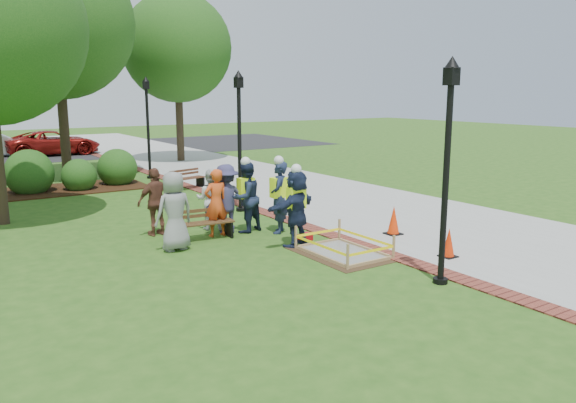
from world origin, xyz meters
TOP-DOWN VIEW (x-y plane):
  - ground at (0.00, 0.00)m, footprint 100.00×100.00m
  - sidewalk at (5.00, 10.00)m, footprint 6.00×60.00m
  - brick_edging at (1.75, 10.00)m, footprint 0.50×60.00m
  - mulch_bed at (-3.00, 12.00)m, footprint 7.00×3.00m
  - parking_lot at (0.00, 27.00)m, footprint 36.00×12.00m
  - wet_concrete_pad at (0.93, -0.42)m, footprint 1.70×2.30m
  - bench_near at (-1.10, 2.48)m, footprint 1.43×0.60m
  - bench_far at (1.50, 9.59)m, footprint 1.44×0.80m
  - cone_front at (2.70, -1.93)m, footprint 0.34×0.34m
  - cone_back at (3.10, 0.22)m, footprint 0.39×0.39m
  - cone_far at (3.26, 10.14)m, footprint 0.40×0.40m
  - toolbox at (0.87, 0.99)m, footprint 0.41×0.29m
  - lamp_near at (1.25, -3.00)m, footprint 0.28×0.28m
  - lamp_mid at (1.25, 5.00)m, footprint 0.28×0.28m
  - lamp_far at (1.25, 13.00)m, footprint 0.28×0.28m
  - tree_back at (-1.73, 14.75)m, footprint 6.20×6.20m
  - tree_right at (4.79, 18.08)m, footprint 5.60×5.60m
  - shrub_b at (-3.63, 11.96)m, footprint 1.72×1.72m
  - shrub_c at (-1.99, 11.59)m, footprint 1.28×1.28m
  - shrub_d at (-0.39, 12.12)m, footprint 1.54×1.54m
  - shrub_e at (-3.28, 13.33)m, footprint 0.88×0.88m
  - casual_person_a at (-2.11, 2.00)m, footprint 0.62×0.44m
  - casual_person_b at (-0.74, 2.63)m, footprint 0.56×0.37m
  - casual_person_c at (-0.55, 3.35)m, footprint 0.62×0.59m
  - casual_person_d at (-1.96, 3.56)m, footprint 0.59×0.42m
  - casual_person_e at (-0.37, 2.78)m, footprint 0.58×0.37m
  - hivis_worker_a at (0.45, 0.77)m, footprint 0.68×0.57m
  - hivis_worker_b at (0.78, 2.05)m, footprint 0.68×0.71m
  - hivis_worker_c at (0.11, 2.60)m, footprint 0.67×0.53m
  - parked_car_c at (-0.29, 24.76)m, footprint 2.10×4.77m

SIDE VIEW (x-z plane):
  - ground at x=0.00m, z-range 0.00..0.00m
  - shrub_b at x=-3.63m, z-range -0.86..0.86m
  - shrub_c at x=-1.99m, z-range -0.64..0.64m
  - shrub_d at x=-0.39m, z-range -0.77..0.77m
  - shrub_e at x=-3.28m, z-range -0.44..0.44m
  - parked_car_c at x=-0.29m, z-range -0.78..0.78m
  - parking_lot at x=0.00m, z-range 0.00..0.01m
  - sidewalk at x=5.00m, z-range 0.00..0.02m
  - brick_edging at x=1.75m, z-range 0.00..0.03m
  - mulch_bed at x=-3.00m, z-range -0.01..0.04m
  - toolbox at x=0.87m, z-range 0.00..0.19m
  - wet_concrete_pad at x=0.93m, z-range -0.04..0.51m
  - bench_far at x=1.50m, z-range -0.13..0.61m
  - bench_near at x=-1.10m, z-range -0.14..0.61m
  - cone_front at x=2.70m, z-range -0.01..0.67m
  - cone_back at x=3.10m, z-range -0.01..0.75m
  - cone_far at x=3.26m, z-range -0.01..0.78m
  - casual_person_c at x=-0.55m, z-range 0.00..1.63m
  - casual_person_b at x=-0.74m, z-range 0.00..1.72m
  - casual_person_d at x=-1.96m, z-range 0.00..1.74m
  - casual_person_e at x=-0.37m, z-range 0.00..1.80m
  - casual_person_a at x=-2.11m, z-range 0.00..1.84m
  - hivis_worker_a at x=0.45m, z-range -0.01..1.96m
  - hivis_worker_c at x=0.11m, z-range -0.01..1.97m
  - hivis_worker_b at x=0.78m, z-range -0.02..2.01m
  - lamp_near at x=1.25m, z-range 0.35..4.61m
  - lamp_mid at x=1.25m, z-range 0.35..4.61m
  - lamp_far at x=1.25m, z-range 0.35..4.61m
  - tree_right at x=4.79m, z-range 1.52..10.18m
  - tree_back at x=-1.73m, z-range 1.64..11.13m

